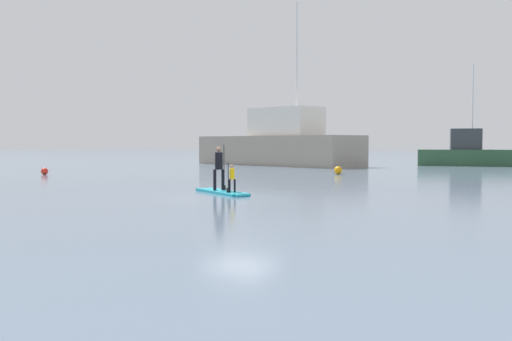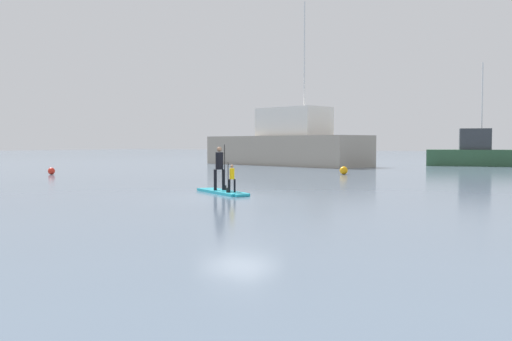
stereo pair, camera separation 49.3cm
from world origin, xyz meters
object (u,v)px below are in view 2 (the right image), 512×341
at_px(paddler_adult, 220,165).
at_px(motor_boat_small_navy, 475,153).
at_px(paddleboard_near, 223,192).
at_px(mooring_buoy_near, 344,170).
at_px(paddler_child_solo, 232,177).
at_px(mooring_buoy_mid, 51,171).
at_px(fishing_boat_white_large, 287,145).

bearing_deg(paddler_adult, motor_boat_small_navy, 85.42).
xyz_separation_m(paddleboard_near, mooring_buoy_near, (-1.56, 14.78, 0.20)).
bearing_deg(paddler_child_solo, paddleboard_near, 149.39).
distance_m(paddler_child_solo, mooring_buoy_mid, 18.03).
distance_m(paddleboard_near, paddler_adult, 1.05).
bearing_deg(paddler_adult, mooring_buoy_near, 95.05).
distance_m(paddleboard_near, mooring_buoy_mid, 17.25).
xyz_separation_m(paddler_adult, mooring_buoy_near, (-1.29, 14.62, -0.81)).
relative_size(paddleboard_near, paddler_child_solo, 2.93).
xyz_separation_m(motor_boat_small_navy, mooring_buoy_near, (-3.91, -18.03, -0.80)).
height_order(paddler_adult, paddler_child_solo, paddler_adult).
relative_size(paddler_adult, fishing_boat_white_large, 0.11).
relative_size(motor_boat_small_navy, mooring_buoy_near, 17.37).
height_order(paddleboard_near, mooring_buoy_mid, mooring_buoy_mid).
height_order(paddleboard_near, mooring_buoy_near, mooring_buoy_near).
xyz_separation_m(paddler_child_solo, fishing_boat_white_large, (-12.42, 26.16, 1.10)).
bearing_deg(mooring_buoy_near, paddler_adult, -84.95).
bearing_deg(motor_boat_small_navy, mooring_buoy_near, -102.22).
bearing_deg(fishing_boat_white_large, paddleboard_near, -65.51).
bearing_deg(paddleboard_near, fishing_boat_white_large, 114.49).
distance_m(motor_boat_small_navy, mooring_buoy_near, 18.47).
bearing_deg(paddler_child_solo, motor_boat_small_navy, 87.15).
height_order(motor_boat_small_navy, mooring_buoy_near, motor_boat_small_navy).
bearing_deg(paddler_child_solo, paddler_adult, 149.36).
xyz_separation_m(paddleboard_near, motor_boat_small_navy, (2.34, 32.81, 0.99)).
xyz_separation_m(paddler_adult, paddler_child_solo, (0.96, -0.57, -0.39)).
height_order(paddler_child_solo, mooring_buoy_mid, paddler_child_solo).
bearing_deg(fishing_boat_white_large, motor_boat_small_navy, 26.64).
distance_m(mooring_buoy_near, mooring_buoy_mid, 17.74).
xyz_separation_m(paddleboard_near, mooring_buoy_mid, (-16.46, 5.15, 0.16)).
height_order(paddler_child_solo, motor_boat_small_navy, motor_boat_small_navy).
bearing_deg(paddler_adult, mooring_buoy_mid, 162.86).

